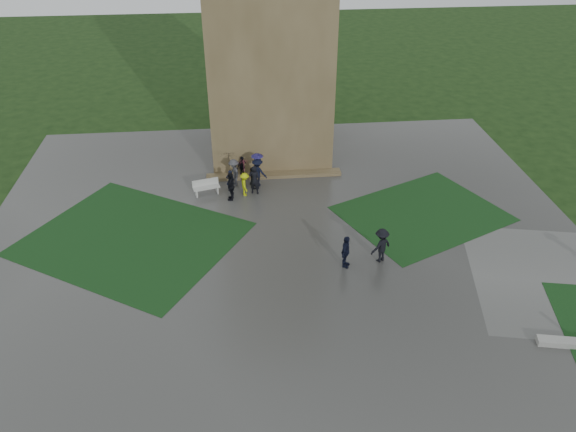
{
  "coord_description": "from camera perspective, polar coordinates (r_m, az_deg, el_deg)",
  "views": [
    {
      "loc": [
        -2.26,
        -22.59,
        17.87
      ],
      "look_at": [
        0.27,
        3.67,
        1.2
      ],
      "focal_mm": 35.0,
      "sensor_mm": 36.0,
      "label": 1
    }
  ],
  "objects": [
    {
      "name": "visitor_cluster",
      "position": [
        35.74,
        -4.59,
        4.31
      ],
      "size": [
        3.01,
        4.0,
        2.65
      ],
      "color": "black",
      "rests_on": "plaza"
    },
    {
      "name": "tower_plinth",
      "position": [
        37.7,
        -1.43,
        4.21
      ],
      "size": [
        9.0,
        0.8,
        0.22
      ],
      "primitive_type": "cube",
      "color": "brown",
      "rests_on": "plaza"
    },
    {
      "name": "lawn_inset_right",
      "position": [
        34.57,
        13.48,
        0.23
      ],
      "size": [
        11.12,
        10.15,
        0.01
      ],
      "primitive_type": "cube",
      "rotation": [
        0.0,
        0.0,
        0.44
      ],
      "color": "black",
      "rests_on": "plaza"
    },
    {
      "name": "pedestrian_near",
      "position": [
        29.61,
        9.45,
        -2.95
      ],
      "size": [
        1.41,
        1.2,
        1.95
      ],
      "primitive_type": "imported",
      "rotation": [
        0.0,
        0.0,
        3.68
      ],
      "color": "black",
      "rests_on": "plaza"
    },
    {
      "name": "pedestrian_mid",
      "position": [
        29.0,
        5.88,
        -3.64
      ],
      "size": [
        1.02,
        1.23,
        1.83
      ],
      "primitive_type": "imported",
      "rotation": [
        0.0,
        0.0,
        1.11
      ],
      "color": "black",
      "rests_on": "plaza"
    },
    {
      "name": "ground",
      "position": [
        28.89,
        0.16,
        -5.92
      ],
      "size": [
        120.0,
        120.0,
        0.0
      ],
      "primitive_type": "plane",
      "color": "black"
    },
    {
      "name": "tower",
      "position": [
        38.68,
        -2.14,
        19.02
      ],
      "size": [
        8.0,
        8.0,
        18.0
      ],
      "primitive_type": "cube",
      "color": "brown",
      "rests_on": "ground"
    },
    {
      "name": "bench",
      "position": [
        35.8,
        -8.31,
        2.94
      ],
      "size": [
        1.75,
        0.93,
        0.97
      ],
      "rotation": [
        0.0,
        0.0,
        0.26
      ],
      "color": "#B6B7B2",
      "rests_on": "plaza"
    },
    {
      "name": "lawn_inset_left",
      "position": [
        32.62,
        -15.6,
        -2.23
      ],
      "size": [
        14.1,
        13.46,
        0.01
      ],
      "primitive_type": "cube",
      "rotation": [
        0.0,
        0.0,
        -0.56
      ],
      "color": "black",
      "rests_on": "plaza"
    },
    {
      "name": "plaza",
      "position": [
        30.47,
        -0.21,
        -3.59
      ],
      "size": [
        34.0,
        34.0,
        0.02
      ],
      "primitive_type": "cube",
      "color": "#353532",
      "rests_on": "ground"
    }
  ]
}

